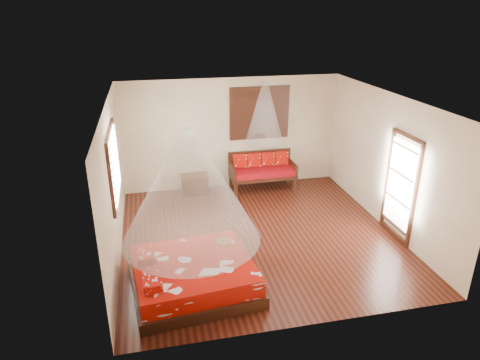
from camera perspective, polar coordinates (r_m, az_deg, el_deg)
name	(u,v)px	position (r m, az deg, el deg)	size (l,w,h in m)	color
room	(259,172)	(8.31, 2.62, 1.04)	(5.54, 5.54, 2.84)	black
bed	(193,275)	(7.30, -6.31, -12.54)	(2.17, 2.00, 0.63)	black
daybed	(262,169)	(10.93, 2.95, 1.44)	(1.65, 0.73, 0.94)	black
storage_chest	(195,184)	(10.81, -6.07, -0.54)	(0.68, 0.51, 0.46)	black
shutter_panel	(260,113)	(10.84, 2.62, 8.90)	(1.52, 0.06, 1.32)	black
window_left	(114,165)	(8.16, -16.45, 1.98)	(0.10, 1.74, 1.34)	black
glazed_door	(400,188)	(8.99, 20.58, -1.00)	(0.08, 1.02, 2.16)	black
wine_tray	(224,239)	(7.65, -2.13, -7.90)	(0.28, 0.28, 0.22)	brown
mosquito_net_main	(189,187)	(6.53, -6.75, -0.92)	(2.19, 2.19, 1.80)	white
mosquito_net_daybed	(265,113)	(10.38, 3.29, 8.85)	(0.96, 0.96, 1.50)	white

